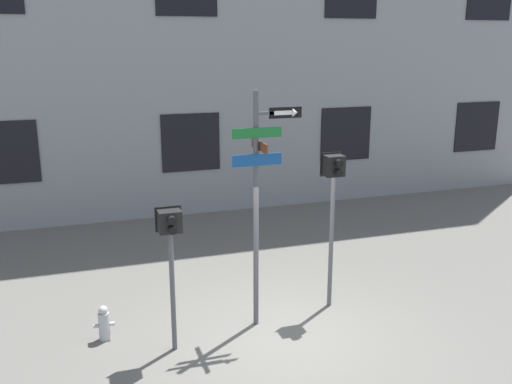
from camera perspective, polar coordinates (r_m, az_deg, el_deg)
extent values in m
plane|color=#595651|center=(9.97, 2.95, -14.17)|extent=(60.00, 60.00, 0.00)
cube|color=black|center=(15.80, -23.85, 3.60)|extent=(1.65, 0.03, 1.61)
cube|color=black|center=(16.04, -6.54, 4.94)|extent=(1.65, 0.03, 1.61)
cube|color=black|center=(17.64, 8.97, 5.76)|extent=(1.65, 0.03, 1.61)
cube|color=black|center=(20.27, 21.21, 6.11)|extent=(1.65, 0.03, 1.61)
cylinder|color=#4C4C51|center=(9.56, 0.00, -2.13)|extent=(0.09, 0.09, 4.08)
cube|color=#4C4C51|center=(9.29, 1.48, 7.89)|extent=(0.50, 0.05, 0.05)
cube|color=#196B2D|center=(9.19, 0.12, 5.94)|extent=(0.83, 0.02, 0.16)
cube|color=brown|center=(9.31, 0.35, 4.65)|extent=(0.02, 0.78, 0.16)
cube|color=#14478C|center=(9.27, 0.12, 3.23)|extent=(0.84, 0.02, 0.19)
cube|color=black|center=(9.36, 2.97, 7.93)|extent=(0.56, 0.02, 0.18)
cube|color=white|center=(9.34, 2.77, 7.92)|extent=(0.32, 0.01, 0.07)
cone|color=white|center=(9.41, 3.91, 7.95)|extent=(0.10, 0.14, 0.14)
cylinder|color=#4C4C51|center=(9.22, -8.34, -9.87)|extent=(0.08, 0.08, 2.00)
cube|color=black|center=(8.80, -8.62, -2.92)|extent=(0.35, 0.26, 0.34)
cube|color=black|center=(8.93, -8.78, -2.66)|extent=(0.41, 0.02, 0.40)
cylinder|color=black|center=(8.60, -8.42, -2.81)|extent=(0.12, 0.12, 0.12)
cylinder|color=black|center=(8.64, -8.38, -3.77)|extent=(0.12, 0.12, 0.12)
cylinder|color=silver|center=(8.65, -8.49, -2.70)|extent=(0.10, 0.01, 0.10)
cylinder|color=#4C4C51|center=(10.58, 7.53, -5.03)|extent=(0.08, 0.08, 2.51)
cube|color=black|center=(10.18, 7.80, 2.62)|extent=(0.34, 0.26, 0.37)
cube|color=black|center=(10.31, 7.46, 2.78)|extent=(0.40, 0.02, 0.43)
cylinder|color=black|center=(10.00, 8.29, 2.86)|extent=(0.13, 0.12, 0.13)
cylinder|color=black|center=(10.03, 8.26, 1.93)|extent=(0.13, 0.12, 0.13)
cylinder|color=orange|center=(10.05, 8.15, 2.93)|extent=(0.10, 0.01, 0.10)
cylinder|color=#A5A5A8|center=(10.06, -14.94, -12.84)|extent=(0.18, 0.18, 0.48)
sphere|color=#A5A5A8|center=(9.93, -15.06, -11.35)|extent=(0.15, 0.15, 0.15)
cylinder|color=#A5A5A8|center=(10.05, -15.71, -12.78)|extent=(0.08, 0.06, 0.06)
cylinder|color=#A5A5A8|center=(10.06, -14.19, -12.65)|extent=(0.08, 0.06, 0.06)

